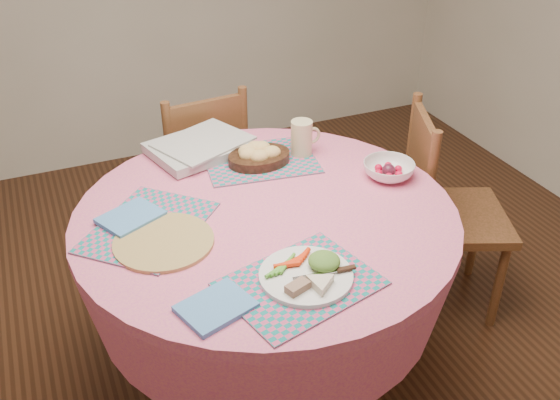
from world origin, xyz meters
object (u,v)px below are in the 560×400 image
(chair_back, at_px, (200,173))
(fruit_bowl, at_px, (389,170))
(dinner_plate, at_px, (309,274))
(latte_mug, at_px, (302,138))
(dining_table, at_px, (266,259))
(wicker_trivet, at_px, (164,242))
(chair_right, at_px, (445,209))
(bread_bowl, at_px, (258,154))

(chair_back, bearing_deg, fruit_bowl, 115.32)
(dinner_plate, height_order, latte_mug, latte_mug)
(dining_table, relative_size, latte_mug, 9.54)
(wicker_trivet, relative_size, fruit_bowl, 1.35)
(chair_right, distance_m, dinner_plate, 1.04)
(chair_back, height_order, latte_mug, latte_mug)
(dinner_plate, distance_m, latte_mug, 0.74)
(fruit_bowl, bearing_deg, wicker_trivet, -174.50)
(dinner_plate, relative_size, fruit_bowl, 1.16)
(chair_back, height_order, fruit_bowl, chair_back)
(dining_table, xyz_separation_m, chair_right, (0.84, 0.13, -0.09))
(wicker_trivet, relative_size, bread_bowl, 1.30)
(chair_back, relative_size, fruit_bowl, 3.95)
(chair_back, relative_size, wicker_trivet, 2.94)
(bread_bowl, bearing_deg, dinner_plate, -99.81)
(dining_table, xyz_separation_m, dinner_plate, (-0.02, -0.37, 0.22))
(bread_bowl, xyz_separation_m, latte_mug, (0.17, 0.00, 0.03))
(chair_back, bearing_deg, dinner_plate, 83.29)
(dining_table, height_order, latte_mug, latte_mug)
(latte_mug, distance_m, fruit_bowl, 0.34)
(latte_mug, xyz_separation_m, fruit_bowl, (0.21, -0.27, -0.04))
(chair_right, xyz_separation_m, bread_bowl, (-0.74, 0.18, 0.32))
(latte_mug, relative_size, fruit_bowl, 0.58)
(dinner_plate, height_order, fruit_bowl, dinner_plate)
(latte_mug, bearing_deg, dinner_plate, -113.31)
(wicker_trivet, bearing_deg, latte_mug, 29.71)
(dining_table, relative_size, dinner_plate, 4.79)
(bread_bowl, distance_m, latte_mug, 0.18)
(chair_right, height_order, fruit_bowl, chair_right)
(wicker_trivet, distance_m, fruit_bowl, 0.83)
(chair_back, xyz_separation_m, fruit_bowl, (0.47, -0.79, 0.32))
(chair_right, bearing_deg, bread_bowl, 99.16)
(dining_table, distance_m, chair_right, 0.85)
(dining_table, bearing_deg, dinner_plate, -93.20)
(dinner_plate, xyz_separation_m, bread_bowl, (0.12, 0.68, 0.02))
(chair_right, relative_size, fruit_bowl, 4.03)
(chair_right, xyz_separation_m, fruit_bowl, (-0.36, -0.10, 0.31))
(dining_table, distance_m, wicker_trivet, 0.40)
(wicker_trivet, xyz_separation_m, fruit_bowl, (0.82, 0.08, 0.02))
(dinner_plate, bearing_deg, dining_table, 86.80)
(chair_back, xyz_separation_m, bread_bowl, (0.08, -0.52, 0.33))
(chair_back, bearing_deg, bread_bowl, 94.06)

